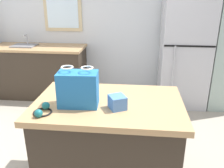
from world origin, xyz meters
TOP-DOWN VIEW (x-y plane):
  - ground at (0.00, 0.00)m, footprint 5.85×5.85m
  - back_wall at (-0.02, 2.26)m, footprint 4.87×0.13m
  - kitchen_island at (0.01, -0.22)m, footprint 1.29×0.86m
  - refrigerator at (1.01, 1.83)m, footprint 0.75×0.75m
  - sink_counter at (-1.49, 1.87)m, footprint 1.63×0.66m
  - shopping_bag at (-0.23, -0.32)m, footprint 0.33×0.20m
  - small_box at (0.10, -0.34)m, footprint 0.17×0.18m
  - bottle at (-0.28, -0.04)m, footprint 0.06×0.06m
  - ear_defenders at (-0.48, -0.49)m, footprint 0.16×0.20m

SIDE VIEW (x-z plane):
  - ground at x=0.00m, z-range 0.00..0.00m
  - kitchen_island at x=0.01m, z-range 0.00..0.90m
  - sink_counter at x=-1.49m, z-range -0.08..1.02m
  - refrigerator at x=1.01m, z-range 0.00..1.70m
  - ear_defenders at x=-0.48m, z-range 0.89..0.95m
  - small_box at x=0.10m, z-range 0.90..1.01m
  - bottle at x=-0.28m, z-range 0.89..1.12m
  - shopping_bag at x=-0.23m, z-range 0.88..1.22m
  - back_wall at x=-0.02m, z-range 0.00..2.54m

